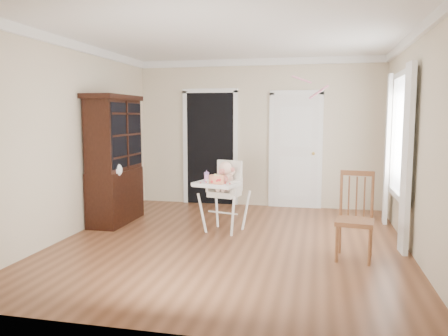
% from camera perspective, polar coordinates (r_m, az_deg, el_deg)
% --- Properties ---
extents(floor, '(5.00, 5.00, 0.00)m').
position_cam_1_polar(floor, '(5.88, 0.85, -9.69)').
color(floor, brown).
rests_on(floor, ground).
extents(ceiling, '(5.00, 5.00, 0.00)m').
position_cam_1_polar(ceiling, '(5.73, 0.90, 17.18)').
color(ceiling, white).
rests_on(ceiling, wall_back).
extents(wall_back, '(4.50, 0.00, 4.50)m').
position_cam_1_polar(wall_back, '(8.11, 4.41, 4.53)').
color(wall_back, beige).
rests_on(wall_back, floor).
extents(wall_left, '(0.00, 5.00, 5.00)m').
position_cam_1_polar(wall_left, '(6.48, -19.06, 3.61)').
color(wall_left, beige).
rests_on(wall_left, floor).
extents(wall_right, '(0.00, 5.00, 5.00)m').
position_cam_1_polar(wall_right, '(5.65, 23.90, 2.99)').
color(wall_right, beige).
rests_on(wall_right, floor).
extents(crown_molding, '(4.50, 5.00, 0.12)m').
position_cam_1_polar(crown_molding, '(5.72, 0.90, 16.58)').
color(crown_molding, white).
rests_on(crown_molding, ceiling).
extents(doorway, '(1.06, 0.05, 2.22)m').
position_cam_1_polar(doorway, '(8.28, -1.81, 2.92)').
color(doorway, black).
rests_on(doorway, wall_back).
extents(closet_door, '(0.96, 0.09, 2.13)m').
position_cam_1_polar(closet_door, '(8.04, 9.32, 2.12)').
color(closet_door, white).
rests_on(closet_door, wall_back).
extents(window_right, '(0.13, 1.84, 2.30)m').
position_cam_1_polar(window_right, '(6.42, 21.83, 2.91)').
color(window_right, white).
rests_on(window_right, wall_right).
extents(high_chair, '(0.75, 0.86, 1.05)m').
position_cam_1_polar(high_chair, '(6.29, 0.02, -2.55)').
color(high_chair, white).
rests_on(high_chair, floor).
extents(baby, '(0.29, 0.26, 0.45)m').
position_cam_1_polar(baby, '(6.29, 0.14, -1.22)').
color(baby, beige).
rests_on(baby, high_chair).
extents(cake, '(0.28, 0.28, 0.13)m').
position_cam_1_polar(cake, '(6.05, -0.98, -1.53)').
color(cake, silver).
rests_on(cake, high_chair).
extents(sippy_cup, '(0.07, 0.07, 0.18)m').
position_cam_1_polar(sippy_cup, '(6.27, -2.29, -1.15)').
color(sippy_cup, '#DA85C1').
rests_on(sippy_cup, high_chair).
extents(china_cabinet, '(0.53, 1.18, 1.99)m').
position_cam_1_polar(china_cabinet, '(7.00, -14.06, 1.09)').
color(china_cabinet, black).
rests_on(china_cabinet, floor).
extents(dining_chair, '(0.47, 0.47, 1.02)m').
position_cam_1_polar(dining_chair, '(5.35, 16.74, -6.35)').
color(dining_chair, brown).
rests_on(dining_chair, floor).
extents(streamer, '(0.31, 0.41, 0.15)m').
position_cam_1_polar(streamer, '(6.58, 10.07, 11.34)').
color(streamer, pink).
rests_on(streamer, ceiling).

